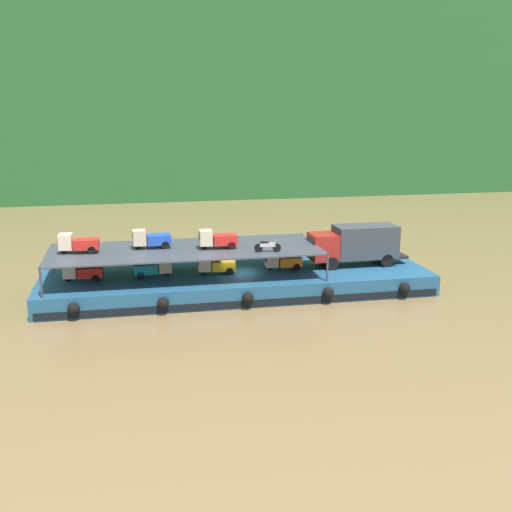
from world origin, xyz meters
name	(u,v)px	position (x,y,z in m)	size (l,w,h in m)	color
ground_plane	(237,292)	(0.00, 0.00, 0.00)	(400.00, 400.00, 0.00)	brown
hillside_far_bank	(173,36)	(0.00, 57.99, 23.85)	(127.02, 28.36, 42.35)	#235628
cargo_barge	(237,282)	(0.00, -0.04, 0.75)	(28.65, 8.61, 1.50)	navy
covered_lorry	(355,244)	(9.34, 0.36, 3.19)	(7.88, 2.37, 3.10)	maroon
cargo_rack	(185,250)	(-3.80, 0.00, 3.44)	(19.45, 7.17, 2.00)	#383D47
mini_truck_lower_stern	(82,271)	(-11.12, 0.04, 2.19)	(2.80, 1.30, 1.38)	red
mini_truck_lower_aft	(153,267)	(-6.16, 0.19, 2.19)	(2.79, 1.29, 1.38)	teal
mini_truck_lower_mid	(216,265)	(-1.61, 0.01, 2.19)	(2.79, 1.29, 1.38)	gold
mini_truck_lower_fore	(283,261)	(3.51, 0.18, 2.19)	(2.77, 1.25, 1.38)	orange
mini_truck_upper_stern	(78,243)	(-11.29, 0.24, 4.19)	(2.79, 1.29, 1.38)	red
mini_truck_upper_mid	(151,239)	(-6.21, 0.70, 4.19)	(2.79, 1.28, 1.38)	#1E47B7
mini_truck_upper_fore	(217,239)	(-1.52, -0.33, 4.19)	(2.75, 1.22, 1.38)	red
motorcycle_upper_port	(267,246)	(1.80, -2.15, 3.93)	(1.90, 0.55, 0.87)	black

